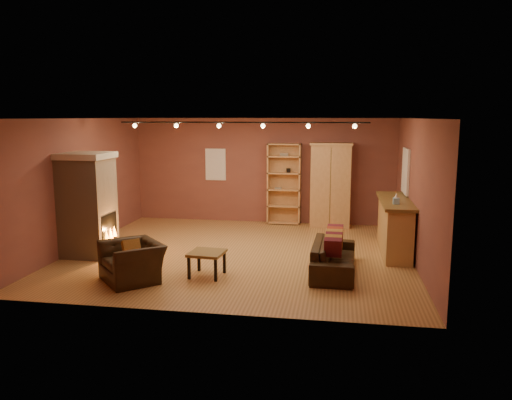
% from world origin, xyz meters
% --- Properties ---
extents(floor, '(7.00, 7.00, 0.00)m').
position_xyz_m(floor, '(0.00, 0.00, 0.00)').
color(floor, '#9E6C38').
rests_on(floor, ground).
extents(ceiling, '(7.00, 7.00, 0.00)m').
position_xyz_m(ceiling, '(0.00, 0.00, 2.80)').
color(ceiling, '#562D1B').
rests_on(ceiling, back_wall).
extents(back_wall, '(7.00, 0.02, 2.80)m').
position_xyz_m(back_wall, '(0.00, 3.25, 1.40)').
color(back_wall, brown).
rests_on(back_wall, floor).
extents(left_wall, '(0.02, 6.50, 2.80)m').
position_xyz_m(left_wall, '(-3.50, 0.00, 1.40)').
color(left_wall, brown).
rests_on(left_wall, floor).
extents(right_wall, '(0.02, 6.50, 2.80)m').
position_xyz_m(right_wall, '(3.50, 0.00, 1.40)').
color(right_wall, brown).
rests_on(right_wall, floor).
extents(fireplace, '(1.01, 0.98, 2.12)m').
position_xyz_m(fireplace, '(-3.04, -0.60, 1.06)').
color(fireplace, tan).
rests_on(fireplace, floor).
extents(back_window, '(0.56, 0.04, 0.86)m').
position_xyz_m(back_window, '(-1.30, 3.23, 1.55)').
color(back_window, white).
rests_on(back_window, back_wall).
extents(bookcase, '(0.88, 0.34, 2.14)m').
position_xyz_m(bookcase, '(0.59, 3.14, 1.09)').
color(bookcase, tan).
rests_on(bookcase, floor).
extents(armoire, '(1.07, 0.61, 2.18)m').
position_xyz_m(armoire, '(1.81, 2.97, 1.09)').
color(armoire, tan).
rests_on(armoire, floor).
extents(bar_counter, '(0.63, 2.35, 1.13)m').
position_xyz_m(bar_counter, '(3.20, 0.65, 0.57)').
color(bar_counter, tan).
rests_on(bar_counter, floor).
extents(tissue_box, '(0.13, 0.13, 0.23)m').
position_xyz_m(tissue_box, '(3.15, 0.11, 1.22)').
color(tissue_box, '#8ABDDE').
rests_on(tissue_box, bar_counter).
extents(right_window, '(0.05, 0.90, 1.00)m').
position_xyz_m(right_window, '(3.47, 1.40, 1.65)').
color(right_window, white).
rests_on(right_window, right_wall).
extents(loveseat, '(0.62, 1.95, 0.79)m').
position_xyz_m(loveseat, '(1.96, -0.97, 0.40)').
color(loveseat, black).
rests_on(loveseat, floor).
extents(armchair, '(1.21, 1.23, 0.91)m').
position_xyz_m(armchair, '(-1.50, -2.03, 0.46)').
color(armchair, black).
rests_on(armchair, floor).
extents(coffee_table, '(0.64, 0.64, 0.45)m').
position_xyz_m(coffee_table, '(-0.28, -1.57, 0.38)').
color(coffee_table, brown).
rests_on(coffee_table, floor).
extents(track_rail, '(5.20, 0.09, 0.13)m').
position_xyz_m(track_rail, '(0.00, 0.20, 2.69)').
color(track_rail, black).
rests_on(track_rail, ceiling).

